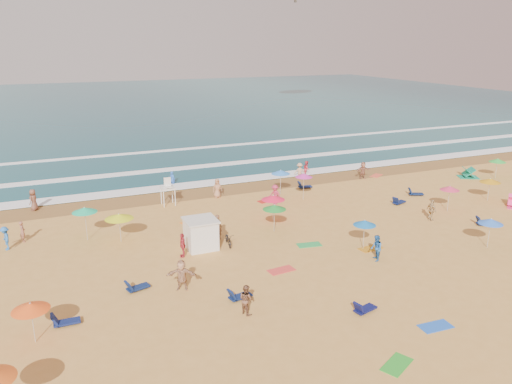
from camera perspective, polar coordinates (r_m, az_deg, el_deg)
name	(u,v)px	position (r m, az deg, el deg)	size (l,w,h in m)	color
ground	(254,238)	(36.74, -0.25, -5.24)	(220.00, 220.00, 0.00)	gold
ocean	(106,106)	(116.93, -16.73, 9.40)	(220.00, 140.00, 0.18)	#0C4756
wet_sand	(203,192)	(47.85, -6.09, -0.01)	(220.00, 220.00, 0.00)	olive
surf_foam	(179,170)	(56.02, -8.78, 2.50)	(200.00, 18.70, 0.05)	white
cabana	(201,234)	(34.84, -6.31, -4.84)	(2.00, 2.00, 2.00)	white
cabana_roof	(200,220)	(34.46, -6.37, -3.21)	(2.20, 2.20, 0.12)	silver
bicycle	(228,239)	(35.32, -3.18, -5.41)	(0.60, 1.72, 0.90)	black
lifeguard_stand	(168,193)	(44.26, -10.02, -0.17)	(1.20, 1.20, 2.10)	white
beach_umbrellas	(273,208)	(36.76, 1.92, -1.86)	(62.68, 24.16, 0.78)	yellow
loungers	(324,239)	(36.34, 7.73, -5.37)	(32.63, 22.54, 0.34)	#101C53
towels	(254,254)	(33.97, -0.24, -7.13)	(43.87, 28.91, 0.03)	red
popup_tents	(491,185)	(52.95, 25.28, 0.76)	(6.17, 11.63, 1.20)	#F83782
beachgoers	(232,211)	(39.92, -2.73, -2.13)	(38.64, 26.65, 2.14)	tan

